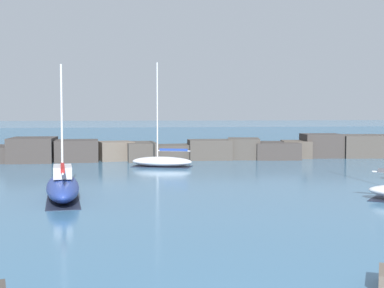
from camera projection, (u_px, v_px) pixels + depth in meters
The scene contains 4 objects.
open_sea_beyond at pixel (126, 135), 114.34m from camera, with size 400.00×116.00×0.01m.
breakwater_jetty at pixel (164, 149), 55.41m from camera, with size 69.36×6.89×2.56m.
sailboat_moored_0 at pixel (63, 186), 30.31m from camera, with size 2.55×8.12×7.67m.
sailboat_moored_4 at pixel (162, 161), 48.25m from camera, with size 6.01×4.16×9.38m.
Camera 1 is at (-2.78, -10.54, 4.93)m, focal length 50.00 mm.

